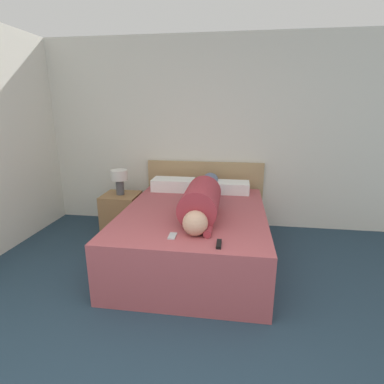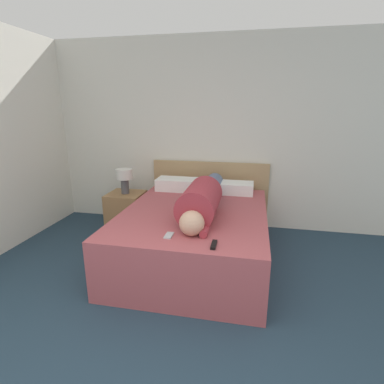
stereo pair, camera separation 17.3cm
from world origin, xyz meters
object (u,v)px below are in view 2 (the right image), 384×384
(pillow_second, at_px, (233,188))
(tv_remote, at_px, (214,245))
(bed, at_px, (195,235))
(cell_phone, at_px, (169,235))
(nightstand, at_px, (127,212))
(table_lamp, at_px, (124,177))
(pillow_near_headboard, at_px, (178,184))
(person_lying, at_px, (203,199))

(pillow_second, height_order, tv_remote, pillow_second)
(bed, xyz_separation_m, pillow_second, (0.36, 0.77, 0.37))
(cell_phone, bearing_deg, pillow_second, 73.12)
(pillow_second, distance_m, cell_phone, 1.54)
(nightstand, bearing_deg, table_lamp, -116.57)
(table_lamp, bearing_deg, pillow_second, 6.48)
(table_lamp, height_order, pillow_second, table_lamp)
(bed, distance_m, tv_remote, 0.93)
(nightstand, xyz_separation_m, pillow_near_headboard, (0.69, 0.16, 0.40))
(pillow_second, bearing_deg, nightstand, -173.52)
(bed, height_order, pillow_near_headboard, pillow_near_headboard)
(bed, bearing_deg, table_lamp, 150.72)
(pillow_near_headboard, distance_m, tv_remote, 1.74)
(bed, relative_size, person_lying, 1.16)
(table_lamp, xyz_separation_m, tv_remote, (1.40, -1.43, -0.17))
(nightstand, bearing_deg, bed, -29.28)
(nightstand, height_order, pillow_near_headboard, pillow_near_headboard)
(pillow_near_headboard, height_order, tv_remote, pillow_near_headboard)
(person_lying, xyz_separation_m, pillow_second, (0.25, 0.83, -0.09))
(table_lamp, distance_m, tv_remote, 2.01)
(bed, relative_size, pillow_second, 3.71)
(person_lying, bearing_deg, tv_remote, -73.90)
(cell_phone, bearing_deg, tv_remote, -15.49)
(pillow_near_headboard, distance_m, cell_phone, 1.51)
(pillow_near_headboard, xyz_separation_m, tv_remote, (0.71, -1.59, -0.07))
(table_lamp, height_order, cell_phone, table_lamp)
(bed, distance_m, cell_phone, 0.77)
(bed, xyz_separation_m, pillow_near_headboard, (-0.39, 0.77, 0.38))
(nightstand, distance_m, cell_phone, 1.67)
(nightstand, xyz_separation_m, pillow_second, (1.43, 0.16, 0.39))
(nightstand, bearing_deg, pillow_second, 6.48)
(person_lying, bearing_deg, pillow_near_headboard, 120.52)
(pillow_near_headboard, bearing_deg, person_lying, -59.48)
(bed, xyz_separation_m, cell_phone, (-0.09, -0.71, 0.30))
(pillow_near_headboard, distance_m, pillow_second, 0.74)
(table_lamp, bearing_deg, person_lying, -29.44)
(nightstand, xyz_separation_m, cell_phone, (0.99, -1.31, 0.32))
(bed, height_order, nightstand, bed)
(pillow_near_headboard, relative_size, tv_remote, 3.70)
(pillow_second, bearing_deg, person_lying, -107.02)
(person_lying, relative_size, pillow_second, 3.20)
(person_lying, bearing_deg, pillow_second, 72.98)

